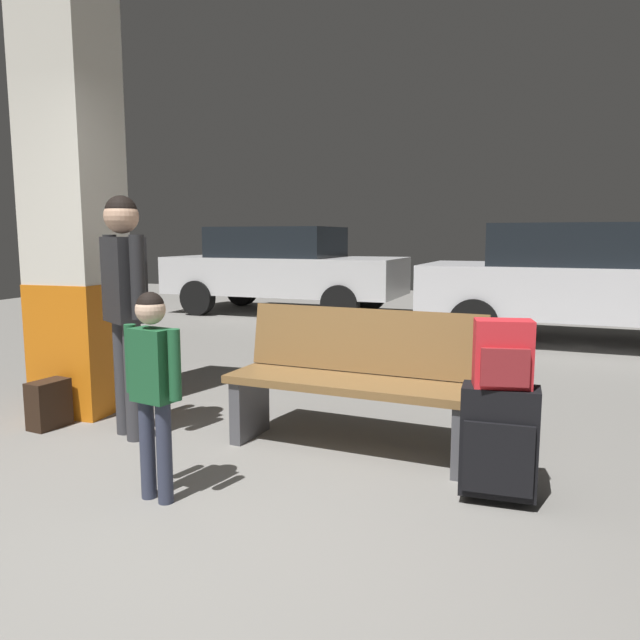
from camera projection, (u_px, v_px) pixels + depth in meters
ground_plane at (374, 370)px, 6.41m from camera, size 18.00×18.00×0.10m
structural_pillar at (74, 209)px, 4.55m from camera, size 0.57×0.57×3.13m
bench at (354, 381)px, 3.84m from camera, size 1.65×0.72×0.89m
suitcase at (499, 441)px, 3.07m from camera, size 0.38×0.24×0.60m
backpack_bright at (503, 354)px, 3.01m from camera, size 0.30×0.22×0.34m
child at (153, 374)px, 3.04m from camera, size 0.36×0.25×1.08m
adult at (125, 291)px, 3.99m from camera, size 0.47×0.35×1.62m
backpack_dark_floor at (48, 404)px, 4.30m from camera, size 0.23×0.30×0.34m
parked_car_far at (283, 268)px, 10.64m from camera, size 4.22×2.03×1.51m
parked_car_near at (587, 280)px, 7.60m from camera, size 4.24×2.09×1.51m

